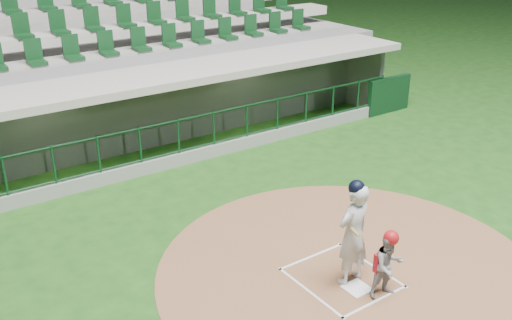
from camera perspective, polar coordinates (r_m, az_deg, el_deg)
The scene contains 8 objects.
ground at distance 10.90m, azimuth 7.44°, elevation -10.92°, with size 120.00×120.00×0.00m, color #1A4714.
dirt_circle at distance 10.96m, azimuth 9.34°, elevation -10.82°, with size 7.20×7.20×0.01m, color brown.
home_plate at distance 10.49m, azimuth 10.05°, elevation -12.51°, with size 0.43×0.43×0.02m, color white.
batter_box_chalk at distance 10.72m, azimuth 8.53°, elevation -11.56°, with size 1.55×1.80×0.01m.
dugout_structure at distance 16.51m, azimuth -10.67°, elevation 4.74°, with size 16.40×3.70×3.00m.
seating_deck at distance 19.11m, azimuth -14.87°, elevation 8.37°, with size 17.00×6.72×5.15m.
batter at distance 10.14m, azimuth 9.69°, elevation -7.20°, with size 0.91×0.90×2.01m.
catcher at distance 10.10m, azimuth 13.08°, elevation -10.11°, with size 0.66×0.57×1.28m.
Camera 1 is at (-6.25, -6.54, 6.10)m, focal length 40.00 mm.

